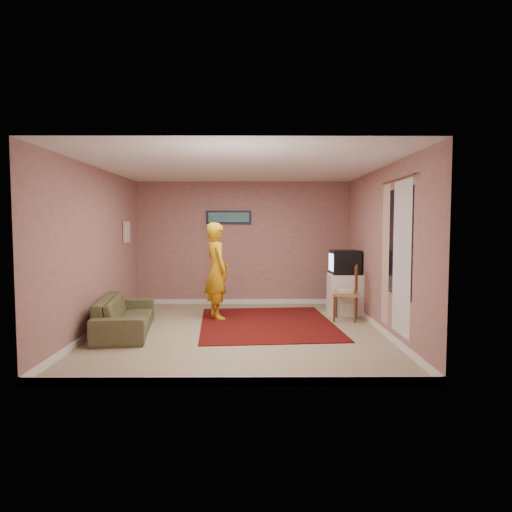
{
  "coord_description": "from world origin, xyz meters",
  "views": [
    {
      "loc": [
        0.22,
        -7.19,
        1.71
      ],
      "look_at": [
        0.27,
        0.6,
        1.16
      ],
      "focal_mm": 32.0,
      "sensor_mm": 36.0,
      "label": 1
    }
  ],
  "objects_px": {
    "tv_cabinet": "(345,294)",
    "sofa": "(125,315)",
    "crt_tv": "(345,262)",
    "person": "(217,271)",
    "chair_b": "(346,287)",
    "chair_a": "(341,279)"
  },
  "relations": [
    {
      "from": "crt_tv",
      "to": "chair_a",
      "type": "relative_size",
      "value": 1.03
    },
    {
      "from": "tv_cabinet",
      "to": "crt_tv",
      "type": "height_order",
      "value": "crt_tv"
    },
    {
      "from": "tv_cabinet",
      "to": "chair_b",
      "type": "xyz_separation_m",
      "value": [
        -0.09,
        -0.55,
        0.22
      ]
    },
    {
      "from": "crt_tv",
      "to": "chair_b",
      "type": "relative_size",
      "value": 1.0
    },
    {
      "from": "person",
      "to": "sofa",
      "type": "bearing_deg",
      "value": 103.26
    },
    {
      "from": "crt_tv",
      "to": "chair_b",
      "type": "bearing_deg",
      "value": -100.42
    },
    {
      "from": "crt_tv",
      "to": "sofa",
      "type": "distance_m",
      "value": 4.07
    },
    {
      "from": "crt_tv",
      "to": "sofa",
      "type": "xyz_separation_m",
      "value": [
        -3.74,
        -1.44,
        -0.71
      ]
    },
    {
      "from": "tv_cabinet",
      "to": "chair_a",
      "type": "relative_size",
      "value": 1.46
    },
    {
      "from": "sofa",
      "to": "crt_tv",
      "type": "bearing_deg",
      "value": -77.2
    },
    {
      "from": "tv_cabinet",
      "to": "sofa",
      "type": "xyz_separation_m",
      "value": [
        -3.75,
        -1.44,
        -0.1
      ]
    },
    {
      "from": "tv_cabinet",
      "to": "chair_a",
      "type": "distance_m",
      "value": 0.65
    },
    {
      "from": "crt_tv",
      "to": "person",
      "type": "relative_size",
      "value": 0.31
    },
    {
      "from": "sofa",
      "to": "person",
      "type": "xyz_separation_m",
      "value": [
        1.36,
        1.05,
        0.59
      ]
    },
    {
      "from": "chair_a",
      "to": "sofa",
      "type": "relative_size",
      "value": 0.27
    },
    {
      "from": "tv_cabinet",
      "to": "person",
      "type": "height_order",
      "value": "person"
    },
    {
      "from": "tv_cabinet",
      "to": "crt_tv",
      "type": "relative_size",
      "value": 1.41
    },
    {
      "from": "crt_tv",
      "to": "person",
      "type": "height_order",
      "value": "person"
    },
    {
      "from": "crt_tv",
      "to": "person",
      "type": "distance_m",
      "value": 2.42
    },
    {
      "from": "chair_a",
      "to": "sofa",
      "type": "distance_m",
      "value": 4.33
    },
    {
      "from": "sofa",
      "to": "tv_cabinet",
      "type": "bearing_deg",
      "value": -77.23
    },
    {
      "from": "tv_cabinet",
      "to": "sofa",
      "type": "bearing_deg",
      "value": -159.05
    }
  ]
}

